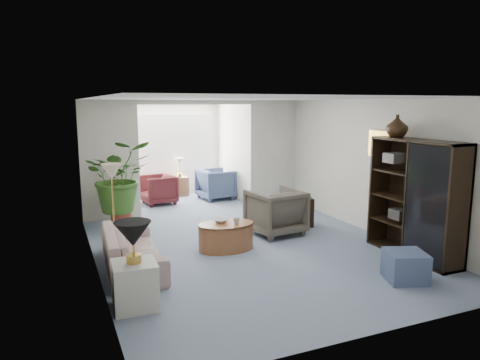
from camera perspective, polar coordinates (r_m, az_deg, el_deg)
name	(u,v)px	position (r m, az deg, el deg)	size (l,w,h in m)	color
floor	(254,250)	(7.55, 1.81, -8.97)	(6.00, 6.00, 0.00)	gray
sunroom_floor	(185,202)	(11.27, -7.02, -2.75)	(2.60, 2.60, 0.00)	gray
back_pier_left	(110,161)	(9.62, -16.26, 2.35)	(1.20, 0.12, 2.50)	white
back_pier_right	(273,153)	(10.75, 4.30, 3.45)	(1.20, 0.12, 2.50)	white
back_header	(197,102)	(9.95, -5.52, 9.86)	(2.60, 0.12, 0.10)	white
window_pane	(173,142)	(12.09, -8.59, 4.78)	(2.20, 0.02, 1.50)	white
window_blinds	(173,142)	(12.06, -8.56, 4.77)	(2.20, 0.02, 1.50)	white
framed_picture	(381,144)	(8.45, 17.54, 4.39)	(0.04, 0.50, 0.40)	beige
sofa	(132,249)	(6.90, -13.59, -8.57)	(1.95, 0.76, 0.57)	#BEB0A1
end_table	(135,285)	(5.62, -13.26, -12.91)	(0.51, 0.51, 0.56)	beige
table_lamp	(133,234)	(5.41, -13.52, -6.73)	(0.44, 0.44, 0.30)	black
floor_lamp	(111,172)	(8.08, -16.09, 1.02)	(0.36, 0.36, 0.28)	beige
coffee_table	(226,236)	(7.54, -1.79, -7.20)	(0.95, 0.95, 0.45)	#905C34
coffee_bowl	(221,221)	(7.54, -2.44, -5.19)	(0.24, 0.24, 0.06)	white
coffee_cup	(237,221)	(7.43, -0.44, -5.26)	(0.10, 0.10, 0.10)	beige
wingback_chair	(275,212)	(8.40, 4.55, -4.06)	(0.90, 0.93, 0.85)	#5B5448
side_table_dark	(300,212)	(9.02, 7.61, -4.04)	(0.48, 0.38, 0.57)	black
entertainment_cabinet	(415,199)	(7.57, 21.48, -2.25)	(0.45, 1.69, 1.87)	black
cabinet_urn	(397,126)	(7.80, 19.41, 6.52)	(0.35, 0.35, 0.37)	black
ottoman	(405,266)	(6.68, 20.36, -10.27)	(0.51, 0.51, 0.41)	slate
plant_pot	(121,220)	(9.15, -14.89, -4.90)	(0.40, 0.40, 0.32)	#9E392E
house_plant	(119,176)	(8.98, -15.13, 0.46)	(1.27, 1.10, 1.41)	#356322
sunroom_chair_blue	(216,184)	(11.46, -3.08, -0.51)	(0.82, 0.85, 0.77)	slate
sunroom_chair_maroon	(158,189)	(11.06, -10.40, -1.20)	(0.76, 0.78, 0.71)	#551D22
sunroom_table	(180,186)	(11.97, -7.69, -0.81)	(0.41, 0.32, 0.50)	#905C34
shelf_clutter	(409,198)	(7.60, 20.74, -2.14)	(0.30, 1.13, 1.06)	black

